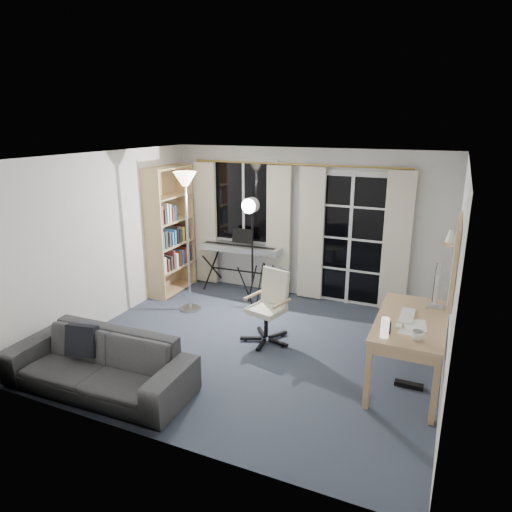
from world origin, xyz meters
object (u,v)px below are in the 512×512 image
(bookshelf, at_px, (168,234))
(desk, at_px, (411,327))
(sofa, at_px, (98,355))
(keyboard_piano, at_px, (240,249))
(office_chair, at_px, (271,299))
(studio_light, at_px, (251,219))
(torchiere_lamp, at_px, (186,201))
(mug, at_px, (418,335))
(monitor, at_px, (436,283))

(bookshelf, bearing_deg, desk, -19.21)
(sofa, bearing_deg, keyboard_piano, 86.22)
(office_chair, height_order, sofa, office_chair)
(studio_light, bearing_deg, torchiere_lamp, -148.22)
(torchiere_lamp, distance_m, keyboard_piano, 1.42)
(torchiere_lamp, distance_m, studio_light, 0.98)
(mug, bearing_deg, bookshelf, 155.74)
(desk, height_order, sofa, sofa)
(bookshelf, xyz_separation_m, sofa, (1.00, -2.83, -0.60))
(bookshelf, distance_m, mug, 4.51)
(bookshelf, distance_m, studio_light, 1.62)
(torchiere_lamp, relative_size, monitor, 3.86)
(desk, bearing_deg, monitor, 66.39)
(bookshelf, distance_m, sofa, 3.06)
(sofa, bearing_deg, torchiere_lamp, 94.78)
(monitor, bearing_deg, desk, -113.61)
(monitor, bearing_deg, sofa, -148.98)
(desk, bearing_deg, sofa, -153.85)
(studio_light, distance_m, sofa, 2.94)
(office_chair, height_order, monitor, monitor)
(monitor, bearing_deg, studio_light, 163.62)
(desk, bearing_deg, torchiere_lamp, 166.71)
(monitor, height_order, sofa, monitor)
(studio_light, distance_m, desk, 2.83)
(keyboard_piano, distance_m, mug, 3.75)
(office_chair, xyz_separation_m, desk, (1.76, -0.37, 0.11))
(office_chair, height_order, desk, office_chair)
(mug, bearing_deg, sofa, -162.53)
(studio_light, relative_size, mug, 14.15)
(torchiere_lamp, xyz_separation_m, keyboard_piano, (0.38, 1.00, -0.93))
(office_chair, distance_m, monitor, 2.02)
(mug, relative_size, sofa, 0.06)
(desk, xyz_separation_m, sofa, (-3.01, -1.48, -0.26))
(keyboard_piano, xyz_separation_m, office_chair, (1.12, -1.40, -0.20))
(torchiere_lamp, bearing_deg, keyboard_piano, 69.45)
(office_chair, bearing_deg, mug, -11.10)
(bookshelf, relative_size, sofa, 1.02)
(studio_light, bearing_deg, sofa, -99.32)
(torchiere_lamp, xyz_separation_m, sofa, (0.25, -2.25, -1.29))
(office_chair, bearing_deg, bookshelf, 170.40)
(bookshelf, bearing_deg, monitor, -12.67)
(torchiere_lamp, relative_size, studio_light, 1.20)
(office_chair, relative_size, monitor, 1.74)
(studio_light, relative_size, sofa, 0.85)
(office_chair, distance_m, sofa, 2.23)
(bookshelf, distance_m, monitor, 4.30)
(sofa, bearing_deg, desk, 24.61)
(torchiere_lamp, bearing_deg, sofa, -83.65)
(monitor, bearing_deg, bookshelf, 167.88)
(office_chair, height_order, mug, office_chair)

